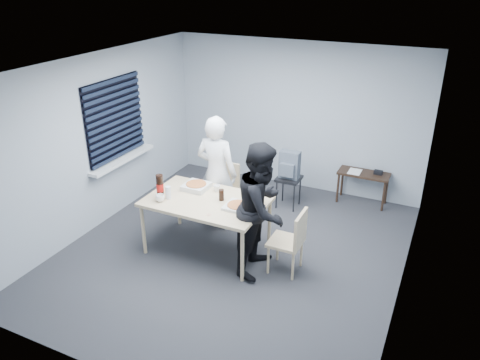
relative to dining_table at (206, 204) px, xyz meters
The scene contains 19 objects.
room 2.03m from the dining_table, 164.51° to the left, with size 5.00×5.00×5.00m.
dining_table is the anchor object (origin of this frame).
chair_far 1.06m from the dining_table, 103.03° to the left, with size 0.42×0.42×0.89m.
chair_right 1.27m from the dining_table, ahead, with size 0.42×0.42×0.89m.
person_white 0.72m from the dining_table, 105.95° to the left, with size 0.65×0.42×1.77m, color white.
person_black 0.87m from the dining_table, ahead, with size 0.86×0.47×1.77m, color black.
side_table 2.93m from the dining_table, 55.03° to the left, with size 0.84×0.37×0.56m.
stool 1.85m from the dining_table, 71.39° to the left, with size 0.38×0.38×0.53m.
backpack 1.82m from the dining_table, 71.25° to the left, with size 0.33×0.24×0.46m.
pizza_box_a 0.39m from the dining_table, 140.74° to the left, with size 0.34×0.34×0.08m.
pizza_box_b 0.50m from the dining_table, ahead, with size 0.34×0.34×0.05m.
mug_a 0.63m from the dining_table, 150.67° to the right, with size 0.12×0.12×0.10m, color white.
mug_b 0.31m from the dining_table, 88.39° to the left, with size 0.10×0.10×0.09m, color white.
cola_glass 0.25m from the dining_table, 22.11° to the left, with size 0.07×0.07×0.16m, color black.
soda_bottle 0.68m from the dining_table, 163.30° to the right, with size 0.10×0.10×0.33m.
plastic_cups 0.54m from the dining_table, 159.30° to the right, with size 0.08×0.08×0.18m, color silver.
rubber_band 0.43m from the dining_table, 56.08° to the right, with size 0.05×0.05×0.00m, color red.
papers 2.82m from the dining_table, 57.25° to the left, with size 0.20×0.28×0.00m, color white.
black_box 3.08m from the dining_table, 52.15° to the left, with size 0.14×0.10×0.06m, color black.
Camera 1 is at (2.48, -5.05, 3.70)m, focal length 35.00 mm.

